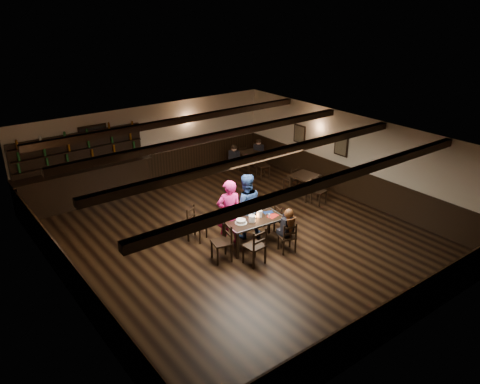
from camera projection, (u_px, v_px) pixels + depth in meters
ground at (238, 237)px, 12.66m from camera, size 10.00×10.00×0.00m
room_shell at (238, 177)px, 12.00m from camera, size 9.02×10.02×2.71m
dining_table at (254, 222)px, 12.00m from camera, size 1.61×0.90×0.75m
chair_near_left at (257, 244)px, 11.18m from camera, size 0.49×0.47×0.97m
chair_near_right at (288, 236)px, 11.74m from camera, size 0.48×0.47×0.83m
chair_end_left at (225, 239)px, 11.42m from camera, size 0.52×0.54×0.98m
chair_end_right at (281, 217)px, 12.65m from camera, size 0.45×0.47×0.86m
chair_far_pushed at (194, 221)px, 12.37m from camera, size 0.58×0.57×0.93m
woman_pink at (229, 213)px, 11.98m from camera, size 0.76×0.61×1.80m
man_blue at (246, 206)px, 12.38m from camera, size 1.08×0.98×1.80m
seated_person at (288, 223)px, 11.66m from camera, size 0.31×0.47×0.77m
cake at (241, 222)px, 11.77m from camera, size 0.31×0.31×0.10m
plate_stack_a at (252, 219)px, 11.83m from camera, size 0.18×0.18×0.17m
plate_stack_b at (260, 214)px, 12.08m from camera, size 0.15×0.15×0.17m
tea_light at (255, 217)px, 12.04m from camera, size 0.05×0.05×0.06m
salt_shaker at (269, 216)px, 12.06m from camera, size 0.04×0.04×0.10m
pepper_shaker at (267, 215)px, 12.10m from camera, size 0.04×0.04×0.09m
drink_glass at (261, 213)px, 12.20m from camera, size 0.08×0.08×0.12m
menu_red at (273, 216)px, 12.16m from camera, size 0.36×0.28×0.00m
menu_blue at (268, 212)px, 12.35m from camera, size 0.31×0.27×0.00m
bar_counter at (85, 181)px, 14.50m from camera, size 4.25×0.70×2.20m
back_table_a at (305, 178)px, 14.89m from camera, size 0.88×0.88×0.75m
back_table_b at (252, 155)px, 16.98m from camera, size 0.88×0.88×0.75m
bg_patron_left at (234, 155)px, 16.48m from camera, size 0.30×0.39×0.72m
bg_patron_right at (259, 148)px, 17.22m from camera, size 0.26×0.37×0.69m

